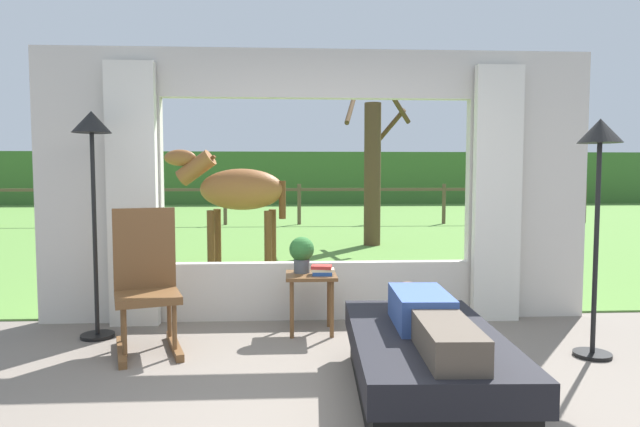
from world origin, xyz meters
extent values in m
plane|color=#70665B|center=(0.00, 0.00, 0.00)|extent=(12.00, 12.00, 0.00)
cube|color=beige|center=(-2.02, 2.26, 1.27)|extent=(1.15, 0.12, 2.55)
cube|color=beige|center=(2.02, 2.26, 1.27)|extent=(1.15, 0.12, 2.55)
cube|color=beige|center=(0.00, 2.26, 0.28)|extent=(2.90, 0.12, 0.55)
cube|color=beige|center=(0.00, 2.26, 2.33)|extent=(2.90, 0.12, 0.45)
cube|color=silver|center=(-1.69, 2.12, 1.20)|extent=(0.44, 0.10, 2.40)
cube|color=silver|center=(1.69, 2.12, 1.20)|extent=(0.44, 0.10, 2.40)
cube|color=#568438|center=(0.00, 13.16, 0.01)|extent=(36.00, 21.68, 0.02)
cube|color=#3D692D|center=(0.00, 23.00, 1.20)|extent=(36.00, 2.00, 2.40)
cube|color=black|center=(0.58, 0.33, 0.12)|extent=(0.89, 1.60, 0.24)
cube|color=black|center=(0.58, 0.33, 0.33)|extent=(0.97, 1.74, 0.18)
cube|color=#334C8C|center=(0.58, 0.48, 0.53)|extent=(0.37, 0.61, 0.22)
cube|color=#4C4238|center=(0.58, -0.12, 0.51)|extent=(0.31, 0.69, 0.18)
sphere|color=tan|center=(0.58, 0.87, 0.53)|extent=(0.20, 0.20, 0.20)
cube|color=brown|center=(-1.37, 1.32, 0.44)|extent=(0.61, 0.61, 0.06)
cube|color=brown|center=(-1.44, 1.52, 0.78)|extent=(0.47, 0.21, 0.68)
cube|color=brown|center=(-1.56, 1.25, 0.03)|extent=(0.27, 0.66, 0.06)
cube|color=brown|center=(-1.18, 1.38, 0.03)|extent=(0.27, 0.66, 0.06)
cylinder|color=brown|center=(-1.48, 1.09, 0.24)|extent=(0.04, 0.04, 0.38)
cylinder|color=brown|center=(-1.14, 1.20, 0.24)|extent=(0.04, 0.04, 0.38)
cylinder|color=brown|center=(-1.60, 1.43, 0.24)|extent=(0.04, 0.04, 0.38)
cylinder|color=brown|center=(-1.26, 1.54, 0.24)|extent=(0.04, 0.04, 0.38)
cube|color=brown|center=(-0.08, 1.80, 0.51)|extent=(0.44, 0.44, 0.03)
cylinder|color=brown|center=(-0.25, 1.63, 0.24)|extent=(0.04, 0.04, 0.49)
cylinder|color=brown|center=(0.09, 1.63, 0.24)|extent=(0.04, 0.04, 0.49)
cylinder|color=brown|center=(-0.25, 1.97, 0.24)|extent=(0.04, 0.04, 0.49)
cylinder|color=brown|center=(0.09, 1.97, 0.24)|extent=(0.04, 0.04, 0.49)
cylinder|color=#4C5156|center=(-0.16, 1.86, 0.58)|extent=(0.14, 0.14, 0.12)
sphere|color=#2D6B2D|center=(-0.16, 1.86, 0.73)|extent=(0.22, 0.22, 0.22)
cube|color=#23478C|center=(0.02, 1.73, 0.54)|extent=(0.17, 0.13, 0.03)
cube|color=beige|center=(0.02, 1.75, 0.56)|extent=(0.20, 0.15, 0.02)
cube|color=#B22D28|center=(0.01, 1.74, 0.59)|extent=(0.19, 0.16, 0.03)
cylinder|color=black|center=(-1.91, 1.75, 0.01)|extent=(0.28, 0.28, 0.03)
cylinder|color=black|center=(-1.91, 1.75, 0.87)|extent=(0.04, 0.04, 1.74)
cone|color=black|center=(-1.91, 1.75, 1.83)|extent=(0.32, 0.32, 0.18)
cylinder|color=black|center=(2.05, 1.04, 0.01)|extent=(0.28, 0.28, 0.03)
cylinder|color=black|center=(2.05, 1.04, 0.81)|extent=(0.04, 0.04, 1.62)
cone|color=black|center=(2.05, 1.04, 1.71)|extent=(0.32, 0.32, 0.18)
ellipsoid|color=brown|center=(-0.96, 5.10, 1.17)|extent=(1.32, 0.76, 0.60)
cylinder|color=brown|center=(-1.63, 5.21, 1.48)|extent=(0.63, 0.36, 0.53)
ellipsoid|color=brown|center=(-1.87, 5.25, 1.63)|extent=(0.51, 0.28, 0.24)
cube|color=#593319|center=(-1.55, 5.20, 1.51)|extent=(0.44, 0.15, 0.32)
cylinder|color=#593319|center=(-0.37, 5.00, 1.02)|extent=(0.12, 0.12, 0.55)
cylinder|color=#593319|center=(-1.40, 5.01, 0.45)|extent=(0.11, 0.11, 0.85)
cylinder|color=#593319|center=(-1.35, 5.33, 0.45)|extent=(0.11, 0.11, 0.85)
cylinder|color=#593319|center=(-0.57, 4.87, 0.45)|extent=(0.11, 0.11, 0.85)
cylinder|color=#593319|center=(-0.52, 5.19, 0.45)|extent=(0.11, 0.11, 0.85)
cylinder|color=#4C3823|center=(1.33, 7.55, 1.38)|extent=(0.32, 0.32, 2.72)
cylinder|color=#47331E|center=(1.61, 7.87, 2.19)|extent=(0.76, 0.69, 0.92)
cylinder|color=#47331E|center=(0.91, 7.64, 2.61)|extent=(0.34, 1.12, 0.65)
cylinder|color=#47331E|center=(1.66, 7.22, 2.80)|extent=(0.84, 0.85, 0.89)
cylinder|color=brown|center=(-6.00, 12.01, 0.57)|extent=(0.10, 0.10, 1.10)
cylinder|color=brown|center=(-4.00, 12.01, 0.57)|extent=(0.10, 0.10, 1.10)
cylinder|color=brown|center=(-2.00, 12.01, 0.57)|extent=(0.10, 0.10, 1.10)
cylinder|color=brown|center=(0.00, 12.01, 0.57)|extent=(0.10, 0.10, 1.10)
cylinder|color=brown|center=(2.00, 12.01, 0.57)|extent=(0.10, 0.10, 1.10)
cylinder|color=brown|center=(4.00, 12.01, 0.57)|extent=(0.10, 0.10, 1.10)
cylinder|color=brown|center=(6.00, 12.01, 0.57)|extent=(0.10, 0.10, 1.10)
cylinder|color=brown|center=(8.00, 12.01, 0.57)|extent=(0.10, 0.10, 1.10)
cube|color=brown|center=(0.00, 12.01, 0.97)|extent=(16.00, 0.06, 0.08)
camera|label=1|loc=(-0.27, -2.97, 1.39)|focal=30.95mm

